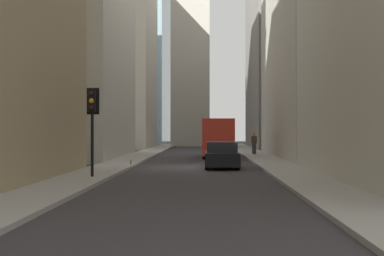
{
  "coord_description": "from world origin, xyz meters",
  "views": [
    {
      "loc": [
        -29.74,
        -0.6,
        2.06
      ],
      "look_at": [
        12.37,
        0.56,
        2.2
      ],
      "focal_mm": 50.53,
      "sensor_mm": 36.0,
      "label": 1
    }
  ],
  "objects_px": {
    "pedestrian": "(254,142)",
    "discarded_bottle": "(131,162)",
    "sedan_black": "(222,156)",
    "traffic_light_foreground": "(92,111)",
    "delivery_truck": "(218,138)"
  },
  "relations": [
    {
      "from": "pedestrian",
      "to": "discarded_bottle",
      "type": "bearing_deg",
      "value": 148.3
    },
    {
      "from": "sedan_black",
      "to": "discarded_bottle",
      "type": "height_order",
      "value": "sedan_black"
    },
    {
      "from": "traffic_light_foreground",
      "to": "discarded_bottle",
      "type": "height_order",
      "value": "traffic_light_foreground"
    },
    {
      "from": "delivery_truck",
      "to": "sedan_black",
      "type": "distance_m",
      "value": 10.99
    },
    {
      "from": "delivery_truck",
      "to": "sedan_black",
      "type": "xyz_separation_m",
      "value": [
        -10.96,
        0.0,
        -0.8
      ]
    },
    {
      "from": "sedan_black",
      "to": "discarded_bottle",
      "type": "relative_size",
      "value": 15.93
    },
    {
      "from": "sedan_black",
      "to": "discarded_bottle",
      "type": "xyz_separation_m",
      "value": [
        0.97,
        5.04,
        -0.42
      ]
    },
    {
      "from": "discarded_bottle",
      "to": "traffic_light_foreground",
      "type": "bearing_deg",
      "value": 176.64
    },
    {
      "from": "sedan_black",
      "to": "pedestrian",
      "type": "relative_size",
      "value": 2.53
    },
    {
      "from": "discarded_bottle",
      "to": "sedan_black",
      "type": "bearing_deg",
      "value": -100.86
    },
    {
      "from": "delivery_truck",
      "to": "traffic_light_foreground",
      "type": "relative_size",
      "value": 1.77
    },
    {
      "from": "traffic_light_foreground",
      "to": "pedestrian",
      "type": "height_order",
      "value": "traffic_light_foreground"
    },
    {
      "from": "pedestrian",
      "to": "discarded_bottle",
      "type": "distance_m",
      "value": 15.24
    },
    {
      "from": "sedan_black",
      "to": "traffic_light_foreground",
      "type": "bearing_deg",
      "value": 141.81
    },
    {
      "from": "traffic_light_foreground",
      "to": "discarded_bottle",
      "type": "xyz_separation_m",
      "value": [
        7.97,
        -0.47,
        -2.57
      ]
    }
  ]
}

